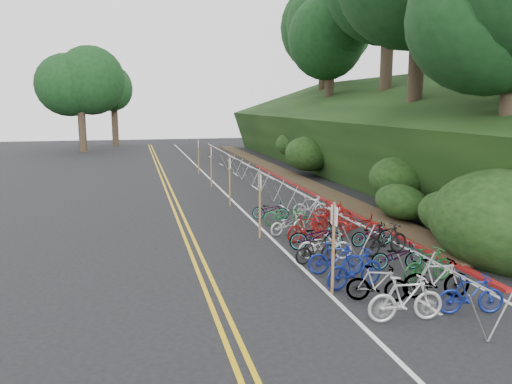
% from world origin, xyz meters
% --- Properties ---
extents(ground, '(120.00, 120.00, 0.00)m').
position_xyz_m(ground, '(0.00, 0.00, 0.00)').
color(ground, black).
rests_on(ground, ground).
extents(road_markings, '(7.47, 80.00, 0.01)m').
position_xyz_m(road_markings, '(0.63, 10.10, 0.00)').
color(road_markings, gold).
rests_on(road_markings, ground).
extents(red_curb, '(0.25, 28.00, 0.10)m').
position_xyz_m(red_curb, '(5.70, 12.00, 0.05)').
color(red_curb, maroon).
rests_on(red_curb, ground).
extents(embankment, '(14.30, 48.14, 9.11)m').
position_xyz_m(embankment, '(12.96, 19.04, 2.57)').
color(embankment, black).
rests_on(embankment, ground).
extents(tree_cluster, '(32.00, 53.66, 17.57)m').
position_xyz_m(tree_cluster, '(9.76, 22.04, 10.99)').
color(tree_cluster, '#2D2319').
rests_on(tree_cluster, ground).
extents(bike_rack_front, '(1.13, 3.05, 1.14)m').
position_xyz_m(bike_rack_front, '(3.23, -2.82, 0.84)').
color(bike_rack_front, gray).
rests_on(bike_rack_front, ground).
extents(bike_racks_rest, '(1.14, 23.00, 1.17)m').
position_xyz_m(bike_racks_rest, '(3.00, 13.00, 0.85)').
color(bike_racks_rest, gray).
rests_on(bike_racks_rest, ground).
extents(signpost_near, '(0.08, 0.40, 2.47)m').
position_xyz_m(signpost_near, '(1.10, -0.89, 1.41)').
color(signpost_near, brown).
rests_on(signpost_near, ground).
extents(signposts_rest, '(0.08, 18.40, 2.50)m').
position_xyz_m(signposts_rest, '(0.60, 14.00, 1.43)').
color(signposts_rest, brown).
rests_on(signposts_rest, ground).
extents(bike_front, '(0.67, 1.54, 0.90)m').
position_xyz_m(bike_front, '(1.59, 1.64, 0.45)').
color(bike_front, black).
rests_on(bike_front, ground).
extents(bike_valet, '(3.53, 12.50, 1.10)m').
position_xyz_m(bike_valet, '(2.92, 2.34, 0.49)').
color(bike_valet, beige).
rests_on(bike_valet, ground).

